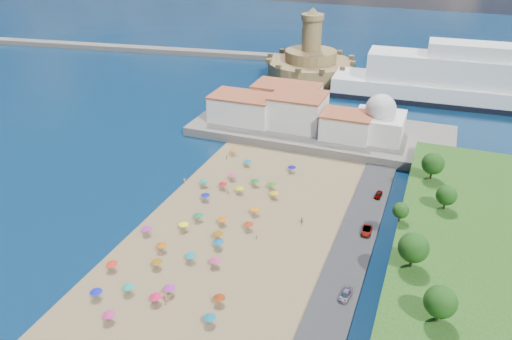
% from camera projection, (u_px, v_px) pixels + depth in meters
% --- Properties ---
extents(ground, '(700.00, 700.00, 0.00)m').
position_uv_depth(ground, '(203.00, 242.00, 119.36)').
color(ground, '#071938').
rests_on(ground, ground).
extents(terrace, '(90.00, 36.00, 3.00)m').
position_uv_depth(terrace, '(321.00, 131.00, 175.98)').
color(terrace, '#59544C').
rests_on(terrace, ground).
extents(jetty, '(18.00, 70.00, 2.40)m').
position_uv_depth(jetty, '(291.00, 94.00, 212.13)').
color(jetty, '#59544C').
rests_on(jetty, ground).
extents(breakwater, '(199.03, 34.77, 2.60)m').
position_uv_depth(breakwater, '(149.00, 50.00, 280.56)').
color(breakwater, '#59544C').
rests_on(breakwater, ground).
extents(waterfront_buildings, '(57.00, 29.00, 11.00)m').
position_uv_depth(waterfront_buildings, '(286.00, 108.00, 177.73)').
color(waterfront_buildings, silver).
rests_on(waterfront_buildings, terrace).
extents(domed_building, '(16.00, 16.00, 15.00)m').
position_uv_depth(domed_building, '(379.00, 121.00, 164.52)').
color(domed_building, silver).
rests_on(domed_building, terrace).
extents(fortress, '(40.00, 40.00, 32.40)m').
position_uv_depth(fortress, '(310.00, 64.00, 234.46)').
color(fortress, '#9B824D').
rests_on(fortress, ground).
extents(cruise_ship, '(139.01, 27.06, 30.18)m').
position_uv_depth(cruise_ship, '(508.00, 86.00, 197.26)').
color(cruise_ship, black).
rests_on(cruise_ship, ground).
extents(beach_parasols, '(31.05, 113.26, 2.20)m').
position_uv_depth(beach_parasols, '(173.00, 263.00, 108.64)').
color(beach_parasols, gray).
rests_on(beach_parasols, beach).
extents(beachgoers, '(38.76, 100.46, 1.88)m').
position_uv_depth(beachgoers, '(185.00, 247.00, 115.40)').
color(beachgoers, tan).
rests_on(beachgoers, beach).
extents(parked_cars, '(2.54, 77.74, 1.41)m').
position_uv_depth(parked_cars, '(352.00, 274.00, 106.61)').
color(parked_cars, gray).
rests_on(parked_cars, promenade).
extents(hillside_trees, '(14.78, 103.28, 7.88)m').
position_uv_depth(hillside_trees, '(422.00, 269.00, 94.06)').
color(hillside_trees, '#382314').
rests_on(hillside_trees, hillside).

